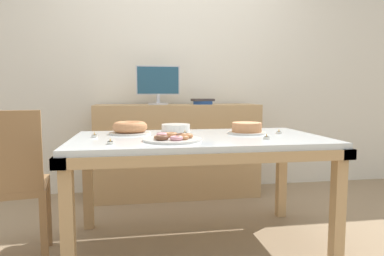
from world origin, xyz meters
TOP-DOWN VIEW (x-y plane):
  - ground_plane at (0.00, 0.00)m, footprint 12.00×12.00m
  - wall_back at (0.00, 1.43)m, footprint 8.00×0.10m
  - dining_table at (0.00, 0.00)m, footprint 1.68×0.93m
  - chair at (-1.15, -0.16)m, footprint 0.49×0.49m
  - sideboard at (0.00, 1.13)m, footprint 1.60×0.44m
  - computer_monitor at (-0.19, 1.13)m, footprint 0.42×0.20m
  - book_stack at (0.25, 1.13)m, footprint 0.22×0.18m
  - cake_chocolate_round at (0.37, 0.11)m, footprint 0.27×0.27m
  - cake_golden_bundt at (-0.45, 0.23)m, footprint 0.30×0.30m
  - pastry_platter at (-0.19, -0.17)m, footprint 0.36×0.36m
  - plate_stack at (-0.12, 0.27)m, footprint 0.21×0.21m
  - tealight_right_edge at (-0.08, 0.11)m, footprint 0.04×0.04m
  - tealight_centre at (-0.56, -0.25)m, footprint 0.04×0.04m
  - tealight_near_cakes at (-0.68, 0.07)m, footprint 0.04×0.04m
  - tealight_near_front at (0.59, 0.05)m, footprint 0.04×0.04m
  - tealight_left_edge at (0.40, -0.20)m, footprint 0.04×0.04m

SIDE VIEW (x-z plane):
  - ground_plane at x=0.00m, z-range 0.00..0.00m
  - sideboard at x=0.00m, z-range 0.00..0.92m
  - chair at x=-1.15m, z-range 0.05..0.99m
  - dining_table at x=0.00m, z-range 0.28..1.03m
  - tealight_right_edge at x=-0.08m, z-range 0.73..0.77m
  - tealight_centre at x=-0.56m, z-range 0.73..0.77m
  - tealight_near_cakes at x=-0.68m, z-range 0.73..0.77m
  - tealight_near_front at x=0.59m, z-range 0.73..0.77m
  - tealight_left_edge at x=0.40m, z-range 0.73..0.77m
  - pastry_platter at x=-0.19m, z-range 0.74..0.78m
  - plate_stack at x=-0.12m, z-range 0.74..0.80m
  - cake_chocolate_round at x=0.37m, z-range 0.74..0.82m
  - cake_golden_bundt at x=-0.45m, z-range 0.74..0.83m
  - book_stack at x=0.25m, z-range 0.92..0.98m
  - computer_monitor at x=-0.19m, z-range 0.92..1.30m
  - wall_back at x=0.00m, z-range 0.00..2.60m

